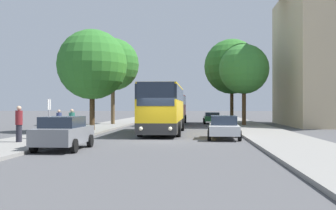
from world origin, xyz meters
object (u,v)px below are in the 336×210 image
object	(u,v)px
pedestrian_waiting_far	(72,123)
tree_left_near	(92,65)
parked_car_right_far	(212,118)
tree_left_far	(113,65)
tree_right_mid	(232,67)
bus_middle	(172,109)
bus_stop_sign	(49,114)
pedestrian_waiting_near	(19,124)
pedestrian_walking_back	(59,121)
tree_right_near	(244,69)
parked_car_left_curb	(64,133)
bus_front	(163,108)
parked_car_right_near	(224,127)

from	to	relation	value
pedestrian_waiting_far	tree_left_near	xyz separation A→B (m)	(-0.46, 6.35, 4.25)
parked_car_right_far	tree_left_far	distance (m)	13.03
tree_left_far	tree_right_mid	size ratio (longest dim) A/B	0.93
bus_middle	bus_stop_sign	distance (m)	22.23
pedestrian_waiting_near	pedestrian_walking_back	bearing A→B (deg)	26.82
tree_right_mid	tree_left_far	bearing A→B (deg)	-156.22
tree_right_near	tree_right_mid	size ratio (longest dim) A/B	0.83
parked_car_left_curb	parked_car_right_far	bearing A→B (deg)	74.72
bus_middle	pedestrian_walking_back	size ratio (longest dim) A/B	6.65
pedestrian_waiting_far	tree_right_mid	size ratio (longest dim) A/B	0.17
pedestrian_walking_back	pedestrian_waiting_near	bearing A→B (deg)	57.02
tree_left_far	bus_middle	bearing A→B (deg)	23.73
parked_car_right_far	pedestrian_waiting_far	size ratio (longest dim) A/B	2.49
parked_car_right_far	tree_left_far	xyz separation A→B (m)	(-10.55, -5.10, 5.70)
bus_stop_sign	pedestrian_walking_back	distance (m)	4.59
bus_front	tree_left_far	distance (m)	14.22
pedestrian_waiting_far	tree_left_far	bearing A→B (deg)	-102.37
tree_right_near	tree_right_mid	distance (m)	6.99
parked_car_right_far	pedestrian_walking_back	xyz separation A→B (m)	(-11.13, -19.50, 0.26)
tree_left_near	tree_right_mid	bearing A→B (deg)	53.29
pedestrian_walking_back	tree_left_near	xyz separation A→B (m)	(1.29, 3.76, 4.29)
parked_car_right_near	tree_left_near	world-z (taller)	tree_left_near
parked_car_right_far	tree_left_near	bearing A→B (deg)	56.76
parked_car_left_curb	tree_right_mid	bearing A→B (deg)	70.79
parked_car_left_curb	tree_right_near	distance (m)	24.82
bus_middle	pedestrian_waiting_near	world-z (taller)	bus_middle
bus_front	bus_middle	world-z (taller)	bus_front
bus_middle	parked_car_left_curb	bearing A→B (deg)	-96.17
parked_car_right_near	pedestrian_waiting_near	size ratio (longest dim) A/B	2.31
parked_car_right_near	tree_left_far	distance (m)	20.33
bus_middle	tree_right_mid	size ratio (longest dim) A/B	1.11
pedestrian_waiting_far	tree_left_far	distance (m)	17.87
bus_stop_sign	tree_left_far	size ratio (longest dim) A/B	0.26
bus_front	tree_right_mid	size ratio (longest dim) A/B	1.13
tree_right_near	tree_left_far	bearing A→B (deg)	174.79
parked_car_right_far	pedestrian_waiting_far	distance (m)	24.01
parked_car_left_curb	parked_car_right_far	world-z (taller)	parked_car_left_curb
bus_front	tree_right_near	bearing A→B (deg)	56.27
tree_right_near	bus_middle	bearing A→B (deg)	152.23
tree_left_far	tree_right_mid	xyz separation A→B (m)	(12.87, 5.67, 0.26)
tree_left_far	bus_stop_sign	bearing A→B (deg)	-88.66
pedestrian_walking_back	tree_right_mid	world-z (taller)	tree_right_mid
bus_front	parked_car_left_curb	distance (m)	11.82
parked_car_right_far	bus_stop_sign	xyz separation A→B (m)	(-10.10, -23.93, 0.89)
bus_stop_sign	tree_left_far	world-z (taller)	tree_left_far
bus_front	pedestrian_waiting_near	bearing A→B (deg)	-126.45
pedestrian_waiting_far	pedestrian_walking_back	world-z (taller)	pedestrian_waiting_far
pedestrian_waiting_near	tree_right_near	size ratio (longest dim) A/B	0.23
tree_right_near	tree_right_mid	world-z (taller)	tree_right_mid
bus_stop_sign	tree_left_far	xyz separation A→B (m)	(-0.44, 18.83, 4.81)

